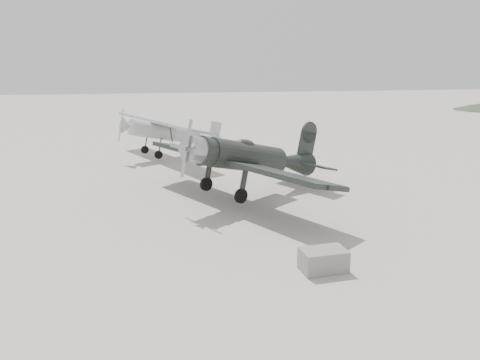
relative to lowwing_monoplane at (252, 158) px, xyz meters
name	(u,v)px	position (x,y,z in m)	size (l,w,h in m)	color
ground	(237,232)	(-1.52, -4.60, -2.06)	(160.00, 160.00, 0.00)	gray
lowwing_monoplane	(252,158)	(0.00, 0.00, 0.00)	(9.60, 11.39, 3.90)	black
highwing_monoplane	(169,129)	(-3.83, 11.06, -0.08)	(8.44, 10.79, 3.17)	#9DA1A2
equipment_block	(323,260)	(0.74, -8.61, -1.69)	(1.49, 0.93, 0.75)	slate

